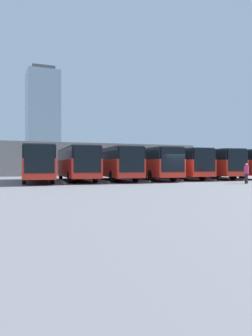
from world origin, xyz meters
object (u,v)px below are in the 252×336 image
at_px(bus_0, 230,163).
at_px(bus_1, 205,163).
at_px(bus_3, 148,163).
at_px(bus_6, 37,163).
at_px(bus_2, 176,163).
at_px(bus_5, 76,163).
at_px(bus_4, 113,163).
at_px(pedestrian, 246,173).

bearing_deg(bus_0, bus_1, 7.19).
xyz_separation_m(bus_0, bus_3, (11.28, 0.57, 0.00)).
xyz_separation_m(bus_1, bus_6, (18.80, 0.17, 0.00)).
bearing_deg(bus_3, bus_1, -170.94).
height_order(bus_1, bus_2, same).
bearing_deg(bus_6, bus_5, -170.78).
distance_m(bus_2, bus_4, 7.53).
height_order(bus_1, pedestrian, bus_1).
relative_size(bus_2, bus_6, 1.00).
bearing_deg(bus_1, bus_0, -172.81).
distance_m(bus_2, bus_6, 15.04).
bearing_deg(pedestrian, bus_0, 29.18).
height_order(bus_0, bus_4, same).
height_order(bus_1, bus_3, same).
distance_m(bus_3, pedestrian, 10.42).
relative_size(bus_1, bus_5, 1.00).
height_order(bus_5, pedestrian, bus_5).
xyz_separation_m(bus_1, pedestrian, (2.91, 9.77, -0.87)).
relative_size(bus_1, bus_3, 1.00).
relative_size(bus_0, bus_5, 1.00).
xyz_separation_m(bus_3, bus_6, (11.28, -0.29, 0.00)).
bearing_deg(bus_0, bus_5, 5.65).
bearing_deg(bus_3, bus_6, 4.05).
bearing_deg(pedestrian, bus_1, 46.61).
relative_size(bus_1, bus_6, 1.00).
relative_size(bus_0, bus_1, 1.00).
relative_size(bus_5, pedestrian, 7.35).
height_order(bus_4, bus_6, same).
distance_m(bus_1, bus_5, 15.04).
distance_m(bus_5, pedestrian, 15.64).
bearing_deg(bus_6, bus_3, -175.95).
bearing_deg(bus_6, bus_1, -173.94).
height_order(bus_3, bus_5, same).
bearing_deg(bus_4, bus_5, 2.16).
relative_size(bus_0, bus_4, 1.00).
bearing_deg(bus_5, pedestrian, 146.47).
relative_size(bus_6, pedestrian, 7.35).
distance_m(bus_0, bus_2, 7.52).
distance_m(bus_2, pedestrian, 9.98).
bearing_deg(bus_4, bus_1, -173.70).
xyz_separation_m(bus_5, bus_6, (3.76, 0.24, 0.00)).
height_order(bus_4, pedestrian, bus_4).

